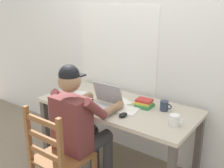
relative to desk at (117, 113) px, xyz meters
The scene contains 15 objects.
ground_plane 0.66m from the desk, ahead, with size 8.00×8.00×0.00m, color gray.
back_wall 0.78m from the desk, 90.70° to the left, with size 6.00×0.08×2.60m.
desk is the anchor object (origin of this frame).
seated_person 0.46m from the desk, 102.49° to the right, with size 0.50×0.60×1.25m.
wooden_chair 0.76m from the desk, 97.72° to the right, with size 0.42×0.42×0.95m.
laptop 0.23m from the desk, 110.08° to the right, with size 0.33×0.30×0.23m.
computer_mouse 0.32m from the desk, 44.76° to the right, with size 0.06×0.10×0.03m, color black.
coffee_mug_white 0.67m from the desk, ahead, with size 0.12×0.09×0.09m.
coffee_mug_dark 0.49m from the desk, 16.46° to the left, with size 0.12×0.08×0.09m.
coffee_mug_spare 0.65m from the desk, behind, with size 0.11×0.07×0.10m.
book_stack_main 0.30m from the desk, 22.93° to the left, with size 0.18×0.16×0.07m.
paper_pile_near_laptop 0.21m from the desk, 24.53° to the right, with size 0.19×0.20×0.01m, color white.
paper_pile_back_corner 0.12m from the desk, 90.87° to the left, with size 0.23×0.15×0.01m, color white.
paper_pile_side 0.58m from the desk, behind, with size 0.25×0.15×0.01m, color white.
landscape_photo_print 0.21m from the desk, 159.47° to the left, with size 0.13×0.09×0.00m, color teal.
Camera 1 is at (1.42, -2.01, 1.76)m, focal length 42.41 mm.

